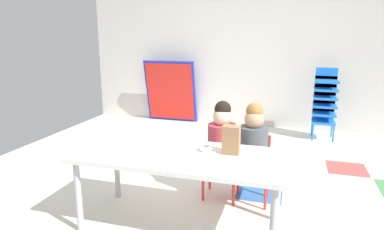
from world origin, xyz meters
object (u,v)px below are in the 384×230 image
object	(u,v)px
seated_child_near_camera	(222,141)
donut_powdered_on_plate	(205,148)
kid_chair_blue_stack	(325,100)
seated_child_middle_seat	(253,143)
craft_table	(181,160)
paper_plate_near_edge	(205,151)
folded_activity_table	(171,92)
paper_plate_center_table	(171,149)
paper_bag_brown	(231,140)

from	to	relation	value
seated_child_near_camera	donut_powdered_on_plate	world-z (taller)	seated_child_near_camera
kid_chair_blue_stack	seated_child_middle_seat	bearing A→B (deg)	-108.52
craft_table	paper_plate_near_edge	world-z (taller)	paper_plate_near_edge
folded_activity_table	paper_plate_near_edge	distance (m)	3.38
paper_plate_center_table	seated_child_middle_seat	bearing A→B (deg)	40.93
folded_activity_table	craft_table	bearing A→B (deg)	-68.40
seated_child_near_camera	seated_child_middle_seat	size ratio (longest dim) A/B	1.00
paper_plate_near_edge	paper_bag_brown	bearing A→B (deg)	1.56
folded_activity_table	paper_plate_near_edge	size ratio (longest dim) A/B	6.04
seated_child_near_camera	paper_plate_center_table	world-z (taller)	seated_child_near_camera
seated_child_near_camera	craft_table	bearing A→B (deg)	-109.03
seated_child_near_camera	paper_plate_near_edge	bearing A→B (deg)	-94.11
craft_table	paper_plate_center_table	size ratio (longest dim) A/B	8.99
seated_child_middle_seat	paper_plate_near_edge	world-z (taller)	seated_child_middle_seat
folded_activity_table	paper_plate_near_edge	world-z (taller)	folded_activity_table
seated_child_near_camera	folded_activity_table	size ratio (longest dim) A/B	0.84
craft_table	paper_plate_near_edge	distance (m)	0.21
seated_child_middle_seat	paper_plate_center_table	distance (m)	0.79
folded_activity_table	donut_powdered_on_plate	size ratio (longest dim) A/B	9.50
seated_child_middle_seat	folded_activity_table	world-z (taller)	folded_activity_table
paper_plate_center_table	donut_powdered_on_plate	bearing A→B (deg)	7.58
seated_child_near_camera	donut_powdered_on_plate	distance (m)	0.49
seated_child_middle_seat	donut_powdered_on_plate	size ratio (longest dim) A/B	8.03
seated_child_middle_seat	paper_bag_brown	xyz separation A→B (m)	(-0.12, -0.47, 0.16)
seated_child_middle_seat	paper_plate_near_edge	distance (m)	0.58
craft_table	folded_activity_table	world-z (taller)	folded_activity_table
craft_table	donut_powdered_on_plate	size ratio (longest dim) A/B	14.16
folded_activity_table	paper_bag_brown	world-z (taller)	folded_activity_table
craft_table	seated_child_near_camera	distance (m)	0.62
craft_table	seated_child_near_camera	bearing A→B (deg)	70.97
seated_child_middle_seat	donut_powdered_on_plate	bearing A→B (deg)	-123.61
kid_chair_blue_stack	paper_plate_near_edge	xyz separation A→B (m)	(-1.08, -2.77, 0.04)
paper_bag_brown	donut_powdered_on_plate	distance (m)	0.22
folded_activity_table	paper_bag_brown	xyz separation A→B (m)	(1.62, -3.06, 0.18)
craft_table	paper_plate_center_table	bearing A→B (deg)	146.24
paper_plate_near_edge	donut_powdered_on_plate	world-z (taller)	donut_powdered_on_plate
seated_child_middle_seat	paper_bag_brown	bearing A→B (deg)	-103.91
paper_bag_brown	paper_plate_center_table	size ratio (longest dim) A/B	1.22
seated_child_middle_seat	paper_plate_near_edge	size ratio (longest dim) A/B	5.10
seated_child_middle_seat	paper_bag_brown	distance (m)	0.51
paper_plate_near_edge	donut_powdered_on_plate	bearing A→B (deg)	0.00
paper_plate_center_table	donut_powdered_on_plate	distance (m)	0.28
seated_child_near_camera	donut_powdered_on_plate	xyz separation A→B (m)	(-0.03, -0.48, 0.08)
seated_child_near_camera	paper_plate_center_table	size ratio (longest dim) A/B	5.10
donut_powdered_on_plate	craft_table	bearing A→B (deg)	-147.08
paper_bag_brown	paper_plate_center_table	bearing A→B (deg)	-174.94
craft_table	paper_bag_brown	world-z (taller)	paper_bag_brown
seated_child_near_camera	paper_plate_near_edge	world-z (taller)	seated_child_near_camera
donut_powdered_on_plate	paper_plate_near_edge	bearing A→B (deg)	0.00
seated_child_near_camera	folded_activity_table	distance (m)	2.97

